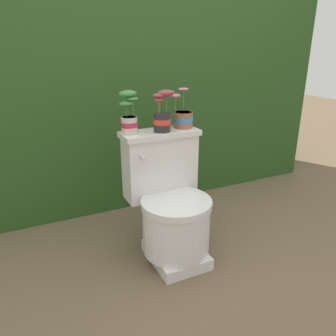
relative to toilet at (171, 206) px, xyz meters
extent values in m
plane|color=brown|center=(0.04, -0.09, -0.30)|extent=(12.00, 12.00, 0.00)
cube|color=#284C1E|center=(0.04, 1.08, 0.57)|extent=(3.22, 0.83, 1.74)
cube|color=silver|center=(0.00, -0.07, -0.27)|extent=(0.28, 0.36, 0.07)
cylinder|color=silver|center=(0.00, -0.07, -0.10)|extent=(0.37, 0.37, 0.27)
cylinder|color=silver|center=(0.00, -0.07, 0.05)|extent=(0.38, 0.38, 0.04)
cube|color=silver|center=(0.00, 0.14, 0.19)|extent=(0.41, 0.15, 0.36)
cube|color=silver|center=(0.00, 0.14, 0.39)|extent=(0.44, 0.18, 0.03)
cylinder|color=silver|center=(-0.14, 0.03, 0.30)|extent=(0.02, 0.05, 0.02)
cylinder|color=beige|center=(-0.17, 0.15, 0.45)|extent=(0.09, 0.09, 0.09)
cylinder|color=#D1234C|center=(-0.17, 0.15, 0.45)|extent=(0.09, 0.09, 0.03)
cylinder|color=#332319|center=(-0.17, 0.15, 0.49)|extent=(0.08, 0.08, 0.01)
cylinder|color=#4C753D|center=(-0.17, 0.18, 0.52)|extent=(0.01, 0.01, 0.06)
ellipsoid|color=#387F38|center=(-0.17, 0.18, 0.56)|extent=(0.08, 0.05, 0.03)
cylinder|color=#4C753D|center=(-0.16, 0.19, 0.54)|extent=(0.01, 0.01, 0.10)
ellipsoid|color=#387F38|center=(-0.16, 0.19, 0.61)|extent=(0.10, 0.07, 0.04)
cylinder|color=#4C753D|center=(-0.14, 0.17, 0.53)|extent=(0.01, 0.01, 0.08)
ellipsoid|color=#387F38|center=(-0.14, 0.17, 0.58)|extent=(0.06, 0.04, 0.02)
cylinder|color=#262628|center=(0.01, 0.12, 0.45)|extent=(0.09, 0.09, 0.10)
cylinder|color=red|center=(0.01, 0.12, 0.46)|extent=(0.09, 0.09, 0.03)
cylinder|color=#332319|center=(0.01, 0.12, 0.50)|extent=(0.08, 0.08, 0.01)
cylinder|color=#4C753D|center=(0.04, 0.13, 0.55)|extent=(0.01, 0.01, 0.09)
ellipsoid|color=#93333D|center=(0.04, 0.13, 0.61)|extent=(0.10, 0.07, 0.04)
cylinder|color=#4C753D|center=(0.00, 0.13, 0.55)|extent=(0.01, 0.01, 0.08)
ellipsoid|color=#93333D|center=(0.00, 0.13, 0.60)|extent=(0.07, 0.05, 0.03)
cylinder|color=#4C753D|center=(-0.01, 0.12, 0.53)|extent=(0.01, 0.01, 0.06)
ellipsoid|color=#93333D|center=(-0.01, 0.12, 0.57)|extent=(0.05, 0.04, 0.02)
cylinder|color=#9E5638|center=(0.15, 0.15, 0.45)|extent=(0.11, 0.11, 0.09)
cylinder|color=#2D84BC|center=(0.15, 0.15, 0.45)|extent=(0.11, 0.11, 0.03)
cylinder|color=#332319|center=(0.15, 0.15, 0.49)|extent=(0.10, 0.10, 0.01)
cylinder|color=#4C753D|center=(0.11, 0.17, 0.53)|extent=(0.01, 0.01, 0.08)
ellipsoid|color=#B26B75|center=(0.11, 0.17, 0.58)|extent=(0.06, 0.05, 0.02)
cylinder|color=#4C753D|center=(0.17, 0.19, 0.55)|extent=(0.01, 0.01, 0.12)
ellipsoid|color=#B26B75|center=(0.17, 0.19, 0.61)|extent=(0.06, 0.04, 0.02)
camera|label=1|loc=(-0.72, -1.47, 0.84)|focal=35.00mm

